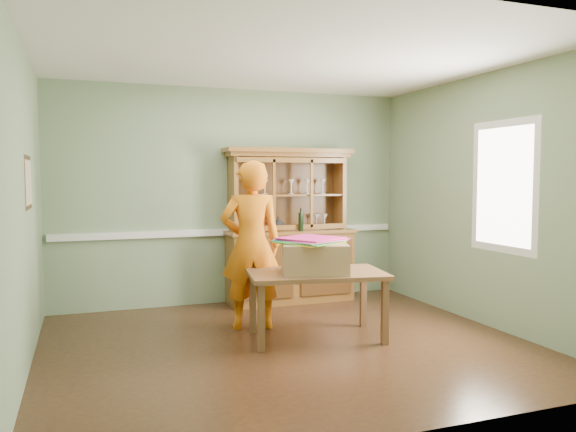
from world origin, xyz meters
name	(u,v)px	position (x,y,z in m)	size (l,w,h in m)	color
floor	(288,345)	(0.00, 0.00, 0.00)	(4.50, 4.50, 0.00)	#432715
ceiling	(288,57)	(0.00, 0.00, 2.70)	(4.50, 4.50, 0.00)	white
wall_back	(234,196)	(0.00, 2.00, 1.35)	(4.50, 4.50, 0.00)	gray
wall_left	(23,208)	(-2.25, 0.00, 1.35)	(4.00, 4.00, 0.00)	gray
wall_right	(485,200)	(2.25, 0.00, 1.35)	(4.00, 4.00, 0.00)	gray
wall_front	(402,218)	(0.00, -2.00, 1.35)	(4.50, 4.50, 0.00)	gray
chair_rail	(235,232)	(0.00, 1.98, 0.90)	(4.41, 0.05, 0.08)	white
framed_map	(29,182)	(-2.23, 0.30, 1.55)	(0.03, 0.60, 0.46)	#352515
window_panel	(503,186)	(2.23, -0.30, 1.50)	(0.03, 0.96, 1.36)	white
china_hutch	(289,248)	(0.67, 1.78, 0.69)	(1.66, 0.55, 1.96)	brown
dining_table	(316,279)	(0.34, 0.12, 0.59)	(1.44, 1.01, 0.66)	brown
cardboard_box	(315,258)	(0.30, 0.06, 0.81)	(0.62, 0.50, 0.29)	#A47654
kite_stack	(311,240)	(0.27, 0.10, 0.98)	(0.70, 0.70, 0.05)	yellow
person	(251,245)	(-0.15, 0.71, 0.88)	(0.64, 0.42, 1.77)	orange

